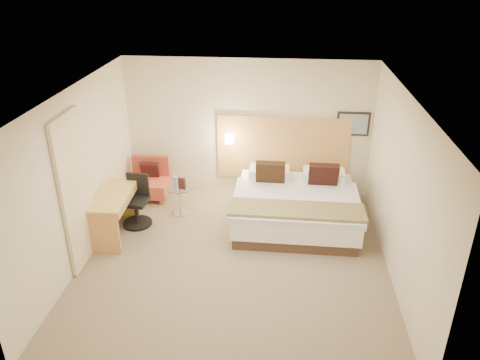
# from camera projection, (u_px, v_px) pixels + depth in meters

# --- Properties ---
(floor) EXTENTS (4.80, 5.00, 0.02)m
(floor) POSITION_uv_depth(u_px,v_px,m) (235.00, 259.00, 7.52)
(floor) COLOR #776650
(floor) RESTS_ON ground
(ceiling) EXTENTS (4.80, 5.00, 0.02)m
(ceiling) POSITION_uv_depth(u_px,v_px,m) (234.00, 94.00, 6.34)
(ceiling) COLOR white
(ceiling) RESTS_ON floor
(wall_back) EXTENTS (4.80, 0.02, 2.70)m
(wall_back) POSITION_uv_depth(u_px,v_px,m) (248.00, 127.00, 9.18)
(wall_back) COLOR beige
(wall_back) RESTS_ON floor
(wall_front) EXTENTS (4.80, 0.02, 2.70)m
(wall_front) POSITION_uv_depth(u_px,v_px,m) (208.00, 294.00, 4.68)
(wall_front) COLOR beige
(wall_front) RESTS_ON floor
(wall_left) EXTENTS (0.02, 5.00, 2.70)m
(wall_left) POSITION_uv_depth(u_px,v_px,m) (78.00, 177.00, 7.13)
(wall_left) COLOR beige
(wall_left) RESTS_ON floor
(wall_right) EXTENTS (0.02, 5.00, 2.70)m
(wall_right) POSITION_uv_depth(u_px,v_px,m) (401.00, 191.00, 6.73)
(wall_right) COLOR beige
(wall_right) RESTS_ON floor
(headboard_panel) EXTENTS (2.60, 0.04, 1.30)m
(headboard_panel) POSITION_uv_depth(u_px,v_px,m) (283.00, 148.00, 9.26)
(headboard_panel) COLOR tan
(headboard_panel) RESTS_ON wall_back
(art_frame) EXTENTS (0.62, 0.03, 0.47)m
(art_frame) POSITION_uv_depth(u_px,v_px,m) (353.00, 124.00, 8.92)
(art_frame) COLOR black
(art_frame) RESTS_ON wall_back
(art_canvas) EXTENTS (0.54, 0.01, 0.39)m
(art_canvas) POSITION_uv_depth(u_px,v_px,m) (353.00, 124.00, 8.90)
(art_canvas) COLOR gray
(art_canvas) RESTS_ON wall_back
(lamp_arm) EXTENTS (0.02, 0.12, 0.02)m
(lamp_arm) POSITION_uv_depth(u_px,v_px,m) (230.00, 138.00, 9.22)
(lamp_arm) COLOR silver
(lamp_arm) RESTS_ON wall_back
(lamp_shade) EXTENTS (0.15, 0.15, 0.15)m
(lamp_shade) POSITION_uv_depth(u_px,v_px,m) (229.00, 139.00, 9.16)
(lamp_shade) COLOR #F9E8C2
(lamp_shade) RESTS_ON wall_back
(curtain) EXTENTS (0.06, 0.90, 2.42)m
(curtain) POSITION_uv_depth(u_px,v_px,m) (75.00, 192.00, 6.96)
(curtain) COLOR beige
(curtain) RESTS_ON wall_left
(bottle_a) EXTENTS (0.07, 0.07, 0.20)m
(bottle_a) POSITION_uv_depth(u_px,v_px,m) (175.00, 181.00, 8.62)
(bottle_a) COLOR #8DA2DA
(bottle_a) RESTS_ON side_table
(menu_folder) EXTENTS (0.13, 0.07, 0.21)m
(menu_folder) POSITION_uv_depth(u_px,v_px,m) (182.00, 183.00, 8.52)
(menu_folder) COLOR black
(menu_folder) RESTS_ON side_table
(bed) EXTENTS (2.24, 2.15, 1.07)m
(bed) POSITION_uv_depth(u_px,v_px,m) (295.00, 204.00, 8.43)
(bed) COLOR #422F21
(bed) RESTS_ON floor
(lounge_chair) EXTENTS (0.77, 0.68, 0.79)m
(lounge_chair) POSITION_uv_depth(u_px,v_px,m) (150.00, 182.00, 9.35)
(lounge_chair) COLOR tan
(lounge_chair) RESTS_ON floor
(side_table) EXTENTS (0.57, 0.57, 0.54)m
(side_table) POSITION_uv_depth(u_px,v_px,m) (180.00, 199.00, 8.73)
(side_table) COLOR silver
(side_table) RESTS_ON floor
(desk) EXTENTS (0.63, 1.29, 0.79)m
(desk) POSITION_uv_depth(u_px,v_px,m) (114.00, 202.00, 7.91)
(desk) COLOR tan
(desk) RESTS_ON floor
(desk_chair) EXTENTS (0.57, 0.57, 0.92)m
(desk_chair) POSITION_uv_depth(u_px,v_px,m) (137.00, 205.00, 8.35)
(desk_chair) COLOR black
(desk_chair) RESTS_ON floor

